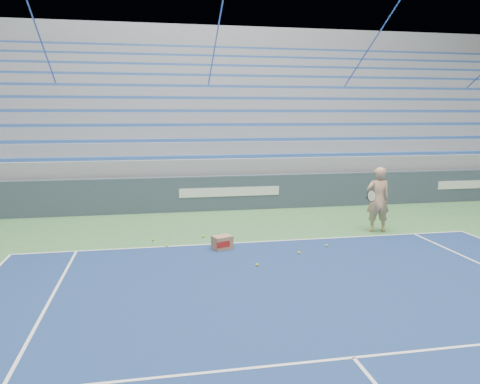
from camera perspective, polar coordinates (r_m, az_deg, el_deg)
name	(u,v)px	position (r m, az deg, el deg)	size (l,w,h in m)	color
sponsor_barrier	(229,193)	(14.95, -1.32, -0.08)	(30.00, 0.32, 1.10)	#364252
bleachers	(207,130)	(20.42, -4.01, 7.54)	(31.00, 9.15, 7.30)	gray
tennis_player	(378,200)	(12.58, 16.45, -0.89)	(0.93, 0.85, 1.69)	tan
ball_box	(222,243)	(10.63, -2.18, -6.19)	(0.50, 0.44, 0.31)	#A3724F
tennis_ball_0	(203,236)	(11.69, -4.53, -5.39)	(0.07, 0.07, 0.07)	#A6D12A
tennis_ball_1	(167,246)	(10.97, -8.93, -6.47)	(0.07, 0.07, 0.07)	#A6D12A
tennis_ball_2	(299,253)	(10.37, 7.21, -7.36)	(0.07, 0.07, 0.07)	#A6D12A
tennis_ball_3	(257,265)	(9.50, 2.07, -8.87)	(0.07, 0.07, 0.07)	#A6D12A
tennis_ball_4	(153,240)	(11.52, -10.57, -5.74)	(0.07, 0.07, 0.07)	#A6D12A
tennis_ball_5	(327,246)	(11.02, 10.50, -6.44)	(0.07, 0.07, 0.07)	#A6D12A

